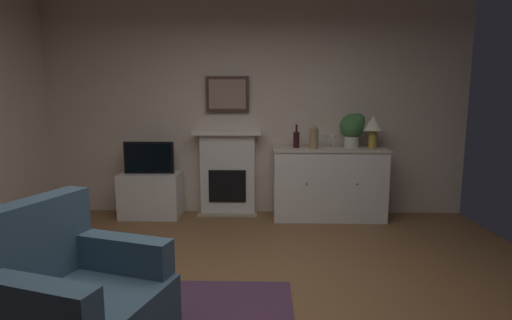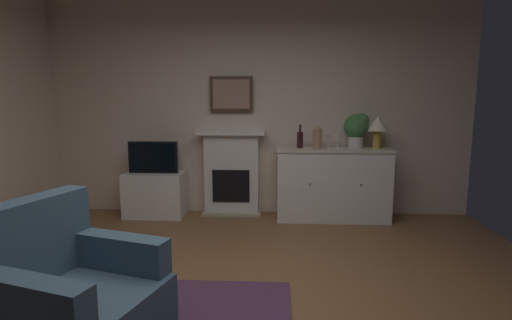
# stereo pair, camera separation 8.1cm
# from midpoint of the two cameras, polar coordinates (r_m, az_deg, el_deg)

# --- Properties ---
(wall_rear) EXTENTS (5.52, 0.06, 2.75)m
(wall_rear) POSITION_cam_midpoint_polar(r_m,az_deg,el_deg) (5.09, 0.50, 7.52)
(wall_rear) COLOR beige
(wall_rear) RESTS_ON ground_plane
(fireplace_unit) EXTENTS (0.87, 0.30, 1.10)m
(fireplace_unit) POSITION_cam_midpoint_polar(r_m,az_deg,el_deg) (5.07, -3.15, -1.88)
(fireplace_unit) COLOR white
(fireplace_unit) RESTS_ON ground_plane
(framed_picture) EXTENTS (0.55, 0.04, 0.45)m
(framed_picture) POSITION_cam_midpoint_polar(r_m,az_deg,el_deg) (5.03, -3.20, 9.65)
(framed_picture) COLOR #473323
(sideboard_cabinet) EXTENTS (1.40, 0.49, 0.90)m
(sideboard_cabinet) POSITION_cam_midpoint_polar(r_m,az_deg,el_deg) (4.95, 11.66, -3.47)
(sideboard_cabinet) COLOR white
(sideboard_cabinet) RESTS_ON ground_plane
(table_lamp) EXTENTS (0.26, 0.26, 0.40)m
(table_lamp) POSITION_cam_midpoint_polar(r_m,az_deg,el_deg) (4.96, 17.91, 4.81)
(table_lamp) COLOR #B79338
(table_lamp) RESTS_ON sideboard_cabinet
(wine_bottle) EXTENTS (0.08, 0.08, 0.29)m
(wine_bottle) POSITION_cam_midpoint_polar(r_m,az_deg,el_deg) (4.85, 6.97, 3.05)
(wine_bottle) COLOR #331419
(wine_bottle) RESTS_ON sideboard_cabinet
(wine_glass_left) EXTENTS (0.07, 0.07, 0.16)m
(wine_glass_left) POSITION_cam_midpoint_polar(r_m,az_deg,el_deg) (4.83, 11.09, 3.10)
(wine_glass_left) COLOR silver
(wine_glass_left) RESTS_ON sideboard_cabinet
(wine_glass_center) EXTENTS (0.07, 0.07, 0.16)m
(wine_glass_center) POSITION_cam_midpoint_polar(r_m,az_deg,el_deg) (4.84, 12.39, 3.07)
(wine_glass_center) COLOR silver
(wine_glass_center) RESTS_ON sideboard_cabinet
(vase_decorative) EXTENTS (0.11, 0.11, 0.28)m
(vase_decorative) POSITION_cam_midpoint_polar(r_m,az_deg,el_deg) (4.78, 9.51, 3.30)
(vase_decorative) COLOR #9E7F5B
(vase_decorative) RESTS_ON sideboard_cabinet
(tv_cabinet) EXTENTS (0.75, 0.42, 0.57)m
(tv_cabinet) POSITION_cam_midpoint_polar(r_m,az_deg,el_deg) (5.17, -14.18, -4.92)
(tv_cabinet) COLOR white
(tv_cabinet) RESTS_ON ground_plane
(tv_set) EXTENTS (0.62, 0.07, 0.40)m
(tv_set) POSITION_cam_midpoint_polar(r_m,az_deg,el_deg) (5.05, -14.46, 0.39)
(tv_set) COLOR black
(tv_set) RESTS_ON tv_cabinet
(potted_plant_small) EXTENTS (0.30, 0.30, 0.43)m
(potted_plant_small) POSITION_cam_midpoint_polar(r_m,az_deg,el_deg) (4.95, 15.09, 4.66)
(potted_plant_small) COLOR beige
(potted_plant_small) RESTS_ON sideboard_cabinet
(armchair) EXTENTS (0.99, 0.96, 0.92)m
(armchair) POSITION_cam_midpoint_polar(r_m,az_deg,el_deg) (2.54, -24.81, -17.64)
(armchair) COLOR #3F596B
(armchair) RESTS_ON ground_plane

